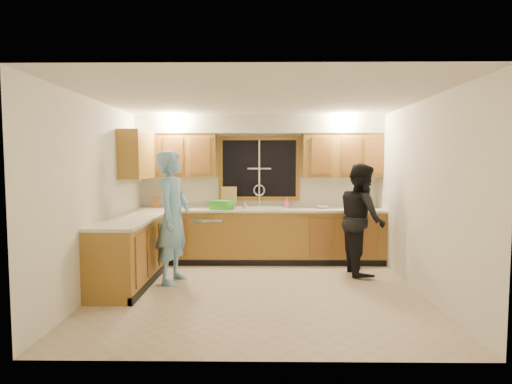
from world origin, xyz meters
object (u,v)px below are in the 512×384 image
at_px(man, 173,217).
at_px(dish_crate, 222,205).
at_px(knife_block, 156,202).
at_px(stove, 117,261).
at_px(sink, 259,212).
at_px(woman, 362,219).
at_px(soap_bottle, 286,203).
at_px(bowl, 322,207).
at_px(dishwasher, 210,238).

distance_m(man, dish_crate, 1.23).
bearing_deg(knife_block, stove, -100.38).
relative_size(sink, woman, 0.51).
xyz_separation_m(soap_bottle, bowl, (0.61, -0.09, -0.07)).
relative_size(stove, dish_crate, 2.78).
bearing_deg(man, dishwasher, -6.74).
xyz_separation_m(dish_crate, soap_bottle, (1.10, 0.25, 0.02)).
distance_m(soap_bottle, bowl, 0.62).
bearing_deg(bowl, woman, -57.02).
xyz_separation_m(dishwasher, dish_crate, (0.22, -0.12, 0.59)).
height_order(sink, knife_block, sink).
xyz_separation_m(sink, bowl, (1.08, 0.03, 0.08)).
bearing_deg(knife_block, man, -76.03).
distance_m(stove, soap_bottle, 3.04).
xyz_separation_m(man, bowl, (2.30, 1.23, 0.01)).
bearing_deg(bowl, stove, -147.30).
bearing_deg(man, soap_bottle, -41.63).
distance_m(sink, dishwasher, 0.96).
relative_size(knife_block, bowl, 0.98).
height_order(stove, soap_bottle, soap_bottle).
height_order(woman, soap_bottle, woman).
distance_m(stove, bowl, 3.46).
xyz_separation_m(dishwasher, woman, (2.42, -0.71, 0.44)).
relative_size(sink, soap_bottle, 4.73).
height_order(stove, woman, woman).
distance_m(dishwasher, stove, 2.04).
xyz_separation_m(knife_block, dish_crate, (1.17, -0.21, -0.02)).
bearing_deg(soap_bottle, man, -141.92).
height_order(dishwasher, woman, woman).
bearing_deg(dishwasher, stove, -117.69).
height_order(stove, dish_crate, dish_crate).
bearing_deg(soap_bottle, woman, -37.47).
xyz_separation_m(man, dish_crate, (0.58, 1.08, 0.06)).
bearing_deg(knife_block, sink, -13.04).
relative_size(sink, stove, 0.96).
distance_m(dishwasher, man, 1.35).
relative_size(dish_crate, soap_bottle, 1.78).
bearing_deg(dish_crate, dishwasher, 152.24).
height_order(dishwasher, man, man).
height_order(sink, man, man).
xyz_separation_m(dishwasher, soap_bottle, (1.32, 0.13, 0.60)).
relative_size(sink, dish_crate, 2.66).
xyz_separation_m(stove, woman, (3.37, 1.10, 0.40)).
bearing_deg(dishwasher, man, -107.03).
distance_m(sink, knife_block, 1.81).
bearing_deg(stove, knife_block, 89.98).
bearing_deg(dish_crate, man, -118.49).
xyz_separation_m(woman, bowl, (-0.49, 0.75, 0.10)).
relative_size(woman, soap_bottle, 9.30).
height_order(dishwasher, stove, stove).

